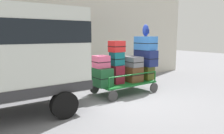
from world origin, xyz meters
The scene contains 15 objects.
ground_plane centered at (0.00, 0.00, 0.00)m, with size 40.00×40.00×0.00m, color gray.
building_wall centered at (0.00, 2.92, 2.50)m, with size 12.00×0.38×5.00m.
luggage_cart centered at (0.29, 0.53, 0.34)m, with size 2.21×1.21×0.41m.
cart_railing centered at (0.29, 0.53, 0.72)m, with size 2.10×1.07×0.38m.
suitcase_left_bottom centered at (-0.70, 0.54, 0.71)m, with size 0.52×0.77×0.61m.
suitcase_left_middle centered at (-0.70, 0.54, 1.22)m, with size 0.48×0.44×0.41m.
suitcase_midleft_bottom centered at (-0.04, 0.54, 0.72)m, with size 0.41×0.46×0.64m.
suitcase_midleft_middle centered at (-0.04, 0.56, 1.28)m, with size 0.42×0.40×0.46m.
suitcase_midleft_top centered at (-0.04, 0.57, 1.71)m, with size 0.52×0.43×0.39m.
suitcase_center_bottom centered at (0.62, 0.49, 0.68)m, with size 0.55×0.68×0.55m.
suitcase_center_middle centered at (0.62, 0.50, 1.14)m, with size 0.48×0.74×0.37m.
suitcase_midright_bottom centered at (1.28, 0.56, 0.67)m, with size 0.46×0.78×0.53m.
suitcase_midright_middle centered at (1.28, 0.50, 1.23)m, with size 0.49×1.00×0.60m.
suitcase_midright_top centered at (1.28, 0.52, 1.79)m, with size 0.49×0.83×0.51m.
backpack centered at (1.24, 0.48, 2.27)m, with size 0.27×0.22×0.44m.
Camera 1 is at (-4.35, -5.32, 2.09)m, focal length 33.64 mm.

